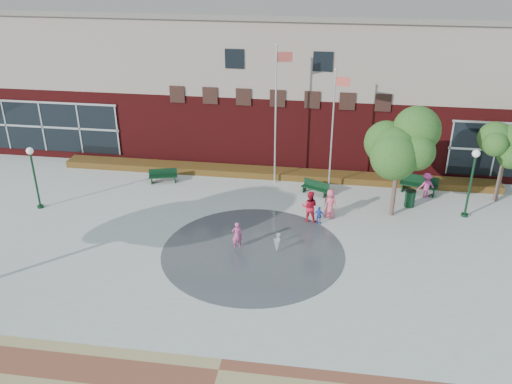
# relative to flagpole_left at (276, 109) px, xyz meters

# --- Properties ---
(ground) EXTENTS (120.00, 120.00, 0.00)m
(ground) POSITION_rel_flagpole_left_xyz_m (-0.14, -10.74, -4.47)
(ground) COLOR #666056
(ground) RESTS_ON ground
(plaza_concrete) EXTENTS (46.00, 18.00, 0.01)m
(plaza_concrete) POSITION_rel_flagpole_left_xyz_m (-0.14, -6.74, -4.46)
(plaza_concrete) COLOR #A8A8A0
(plaza_concrete) RESTS_ON ground
(splash_pad) EXTENTS (8.40, 8.40, 0.01)m
(splash_pad) POSITION_rel_flagpole_left_xyz_m (-0.14, -7.74, -4.46)
(splash_pad) COLOR #383A3D
(splash_pad) RESTS_ON ground
(library_building) EXTENTS (44.40, 10.40, 9.20)m
(library_building) POSITION_rel_flagpole_left_xyz_m (-0.14, 6.74, 0.18)
(library_building) COLOR #500D0E
(library_building) RESTS_ON ground
(flower_bed) EXTENTS (26.00, 1.20, 0.40)m
(flower_bed) POSITION_rel_flagpole_left_xyz_m (-0.14, 0.86, -4.47)
(flower_bed) COLOR maroon
(flower_bed) RESTS_ON ground
(flagpole_left) EXTENTS (0.91, 0.35, 8.02)m
(flagpole_left) POSITION_rel_flagpole_left_xyz_m (0.00, 0.00, 0.00)
(flagpole_left) COLOR silver
(flagpole_left) RESTS_ON ground
(flagpole_right) EXTENTS (0.83, 0.30, 6.94)m
(flagpole_right) POSITION_rel_flagpole_left_xyz_m (3.16, -0.53, -0.59)
(flagpole_right) COLOR silver
(flagpole_right) RESTS_ON ground
(lamp_left) EXTENTS (0.36, 0.36, 3.44)m
(lamp_left) POSITION_rel_flagpole_left_xyz_m (-12.03, -5.03, -2.33)
(lamp_left) COLOR #10331B
(lamp_left) RESTS_ON ground
(lamp_right) EXTENTS (0.39, 0.39, 3.70)m
(lamp_right) POSITION_rel_flagpole_left_xyz_m (10.18, -2.69, -2.17)
(lamp_right) COLOR #10331B
(lamp_right) RESTS_ON ground
(bench_left) EXTENTS (1.69, 0.88, 0.82)m
(bench_left) POSITION_rel_flagpole_left_xyz_m (-6.50, -0.96, -4.20)
(bench_left) COLOR #10331B
(bench_left) RESTS_ON ground
(bench_mid) EXTENTS (1.59, 1.04, 0.78)m
(bench_mid) POSITION_rel_flagpole_left_xyz_m (2.38, -1.23, -4.21)
(bench_mid) COLOR #10331B
(bench_mid) RESTS_ON ground
(bench_right) EXTENTS (2.13, 1.12, 1.03)m
(bench_right) POSITION_rel_flagpole_left_xyz_m (8.11, -0.24, -4.13)
(bench_right) COLOR #10331B
(bench_right) RESTS_ON ground
(trash_can) EXTENTS (0.58, 0.58, 0.95)m
(trash_can) POSITION_rel_flagpole_left_xyz_m (7.45, -1.97, -3.98)
(trash_can) COLOR #10331B
(trash_can) RESTS_ON ground
(tree_mid) EXTENTS (3.22, 3.22, 5.44)m
(tree_mid) POSITION_rel_flagpole_left_xyz_m (6.44, -3.09, -0.51)
(tree_mid) COLOR #48352D
(tree_mid) RESTS_ON ground
(tree_small_right) EXTENTS (2.52, 2.52, 4.31)m
(tree_small_right) POSITION_rel_flagpole_left_xyz_m (12.20, -0.56, -1.32)
(tree_small_right) COLOR #48352D
(tree_small_right) RESTS_ON ground
(water_jet_a) EXTENTS (0.32, 0.32, 0.63)m
(water_jet_a) POSITION_rel_flagpole_left_xyz_m (0.96, -7.59, -4.47)
(water_jet_a) COLOR white
(water_jet_a) RESTS_ON ground
(water_jet_b) EXTENTS (0.22, 0.22, 0.48)m
(water_jet_b) POSITION_rel_flagpole_left_xyz_m (0.93, -6.82, -4.47)
(water_jet_b) COLOR white
(water_jet_b) RESTS_ON ground
(child_splash) EXTENTS (0.56, 0.46, 1.33)m
(child_splash) POSITION_rel_flagpole_left_xyz_m (-0.92, -7.45, -3.80)
(child_splash) COLOR #BF487D
(child_splash) RESTS_ON ground
(adult_red) EXTENTS (0.85, 0.68, 1.67)m
(adult_red) POSITION_rel_flagpole_left_xyz_m (2.24, -4.40, -3.63)
(adult_red) COLOR red
(adult_red) RESTS_ON ground
(adult_pink) EXTENTS (0.90, 0.79, 1.55)m
(adult_pink) POSITION_rel_flagpole_left_xyz_m (3.26, -3.77, -3.69)
(adult_pink) COLOR #E65771
(adult_pink) RESTS_ON ground
(child_blue) EXTENTS (0.60, 0.34, 0.96)m
(child_blue) POSITION_rel_flagpole_left_xyz_m (2.75, -4.61, -3.98)
(child_blue) COLOR blue
(child_blue) RESTS_ON ground
(person_bench) EXTENTS (1.05, 0.77, 1.45)m
(person_bench) POSITION_rel_flagpole_left_xyz_m (8.44, -0.68, -3.74)
(person_bench) COLOR #CF3B88
(person_bench) RESTS_ON ground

